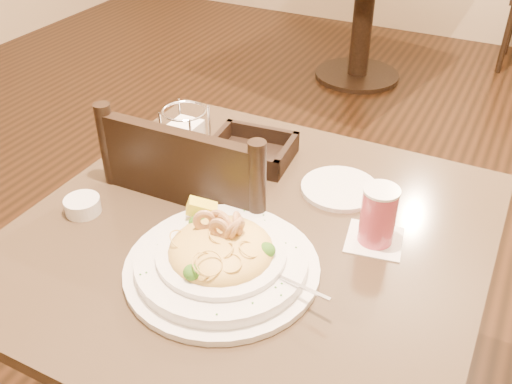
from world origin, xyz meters
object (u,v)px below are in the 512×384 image
at_px(dining_chair_near, 216,251).
at_px(napkin_caddy, 187,145).
at_px(pasta_bowl, 221,256).
at_px(side_plate, 340,188).
at_px(main_table, 252,312).
at_px(bread_basket, 252,152).
at_px(drink_glass, 378,216).
at_px(butter_ramekin, 83,205).

xyz_separation_m(dining_chair_near, napkin_caddy, (-0.05, -0.02, 0.31)).
height_order(pasta_bowl, side_plate, pasta_bowl).
bearing_deg(napkin_caddy, main_table, -29.44).
bearing_deg(side_plate, napkin_caddy, -166.57).
bearing_deg(pasta_bowl, bread_basket, 109.27).
bearing_deg(drink_glass, napkin_caddy, 173.66).
height_order(drink_glass, side_plate, drink_glass).
distance_m(dining_chair_near, bread_basket, 0.28).
bearing_deg(butter_ramekin, side_plate, 35.10).
bearing_deg(dining_chair_near, drink_glass, 169.09).
relative_size(pasta_bowl, bread_basket, 1.97).
relative_size(drink_glass, butter_ramekin, 1.68).
bearing_deg(bread_basket, napkin_caddy, -133.01).
bearing_deg(pasta_bowl, drink_glass, 42.92).
bearing_deg(pasta_bowl, dining_chair_near, 123.77).
xyz_separation_m(bread_basket, napkin_caddy, (-0.11, -0.11, 0.05)).
bearing_deg(pasta_bowl, side_plate, 73.02).
bearing_deg(drink_glass, pasta_bowl, -137.08).
xyz_separation_m(main_table, bread_basket, (-0.12, 0.24, 0.25)).
xyz_separation_m(drink_glass, napkin_caddy, (-0.46, 0.05, 0.01)).
distance_m(pasta_bowl, drink_glass, 0.31).
xyz_separation_m(dining_chair_near, butter_ramekin, (-0.16, -0.26, 0.26)).
bearing_deg(side_plate, main_table, -117.40).
height_order(dining_chair_near, side_plate, dining_chair_near).
xyz_separation_m(main_table, dining_chair_near, (-0.18, 0.15, -0.01)).
height_order(drink_glass, napkin_caddy, napkin_caddy).
bearing_deg(drink_glass, side_plate, 132.12).
xyz_separation_m(drink_glass, butter_ramekin, (-0.57, -0.18, -0.04)).
distance_m(side_plate, butter_ramekin, 0.55).
height_order(side_plate, butter_ramekin, butter_ramekin).
distance_m(main_table, butter_ramekin, 0.44).
relative_size(dining_chair_near, butter_ramekin, 12.57).
bearing_deg(dining_chair_near, butter_ramekin, 57.30).
xyz_separation_m(dining_chair_near, side_plate, (0.29, 0.06, 0.25)).
relative_size(napkin_caddy, side_plate, 0.92).
bearing_deg(butter_ramekin, pasta_bowl, -4.04).
bearing_deg(dining_chair_near, pasta_bowl, 122.83).
distance_m(drink_glass, bread_basket, 0.39).
relative_size(drink_glass, side_plate, 0.72).
distance_m(dining_chair_near, drink_glass, 0.52).
bearing_deg(bread_basket, dining_chair_near, -121.71).
height_order(bread_basket, butter_ramekin, bread_basket).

